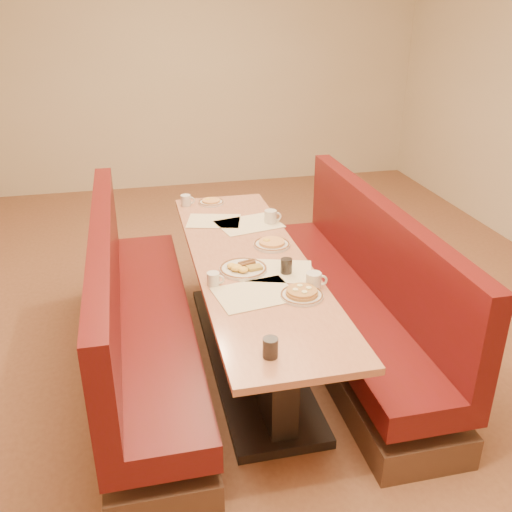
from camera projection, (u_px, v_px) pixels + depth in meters
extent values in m
plane|color=#9E6647|center=(251.00, 359.00, 3.91)|extent=(8.00, 8.00, 0.00)
cube|color=beige|center=(179.00, 73.00, 6.86)|extent=(6.00, 0.04, 2.80)
cube|color=black|center=(251.00, 355.00, 3.90)|extent=(0.55, 1.88, 0.06)
cube|color=black|center=(251.00, 314.00, 3.76)|extent=(0.15, 1.75, 0.71)
cube|color=tan|center=(250.00, 263.00, 3.60)|extent=(0.70, 2.50, 0.04)
cube|color=#4C3326|center=(150.00, 359.00, 3.73)|extent=(0.55, 2.50, 0.20)
cube|color=#530E12|center=(147.00, 324.00, 3.62)|extent=(0.55, 2.50, 0.16)
cube|color=#530E12|center=(105.00, 274.00, 3.41)|extent=(0.12, 2.50, 0.60)
cube|color=#4C3326|center=(344.00, 334.00, 4.00)|extent=(0.55, 2.50, 0.20)
cube|color=#530E12|center=(347.00, 301.00, 3.89)|extent=(0.55, 2.50, 0.16)
cube|color=#530E12|center=(381.00, 247.00, 3.77)|extent=(0.12, 2.50, 0.60)
cube|color=#FFECC7|center=(255.00, 294.00, 3.18)|extent=(0.48, 0.39, 0.00)
cube|color=#FFECC7|center=(277.00, 271.00, 3.44)|extent=(0.49, 0.42, 0.00)
cube|color=#FFECC7|center=(214.00, 221.00, 4.19)|extent=(0.44, 0.37, 0.00)
cube|color=#FFECC7|center=(249.00, 224.00, 4.14)|extent=(0.50, 0.41, 0.00)
cylinder|color=silver|center=(302.00, 296.00, 3.15)|extent=(0.24, 0.24, 0.02)
torus|color=brown|center=(302.00, 294.00, 3.15)|extent=(0.24, 0.24, 0.01)
cylinder|color=#C29245|center=(302.00, 293.00, 3.15)|extent=(0.18, 0.18, 0.02)
cylinder|color=#C29245|center=(302.00, 291.00, 3.14)|extent=(0.17, 0.17, 0.01)
cylinder|color=#FFF2A6|center=(309.00, 288.00, 3.14)|extent=(0.03, 0.03, 0.01)
cylinder|color=#FFF2A6|center=(300.00, 286.00, 3.17)|extent=(0.03, 0.03, 0.01)
cylinder|color=#FFF2A6|center=(295.00, 290.00, 3.13)|extent=(0.03, 0.03, 0.01)
cylinder|color=#FFF2A6|center=(304.00, 292.00, 3.10)|extent=(0.03, 0.03, 0.01)
cylinder|color=silver|center=(243.00, 269.00, 3.45)|extent=(0.29, 0.29, 0.02)
torus|color=brown|center=(243.00, 268.00, 3.44)|extent=(0.28, 0.28, 0.01)
ellipsoid|color=yellow|center=(236.00, 268.00, 3.40)|extent=(0.07, 0.07, 0.04)
ellipsoid|color=yellow|center=(243.00, 270.00, 3.38)|extent=(0.06, 0.06, 0.03)
ellipsoid|color=yellow|center=(232.00, 266.00, 3.43)|extent=(0.06, 0.06, 0.03)
cylinder|color=brown|center=(248.00, 264.00, 3.47)|extent=(0.11, 0.05, 0.02)
cylinder|color=brown|center=(246.00, 262.00, 3.49)|extent=(0.11, 0.05, 0.02)
cube|color=#B69638|center=(255.00, 268.00, 3.42)|extent=(0.10, 0.07, 0.02)
cylinder|color=silver|center=(272.00, 245.00, 3.78)|extent=(0.24, 0.24, 0.02)
torus|color=brown|center=(272.00, 244.00, 3.78)|extent=(0.24, 0.24, 0.01)
cylinder|color=#F29355|center=(272.00, 242.00, 3.77)|extent=(0.17, 0.17, 0.02)
ellipsoid|color=yellow|center=(267.00, 240.00, 3.78)|extent=(0.05, 0.05, 0.03)
cylinder|color=silver|center=(211.00, 203.00, 4.55)|extent=(0.20, 0.20, 0.02)
torus|color=brown|center=(211.00, 202.00, 4.54)|extent=(0.20, 0.20, 0.01)
cylinder|color=#F29355|center=(211.00, 201.00, 4.54)|extent=(0.14, 0.14, 0.02)
ellipsoid|color=yellow|center=(208.00, 199.00, 4.55)|extent=(0.04, 0.04, 0.02)
cylinder|color=silver|center=(314.00, 280.00, 3.23)|extent=(0.09, 0.09, 0.09)
torus|color=silver|center=(322.00, 280.00, 3.23)|extent=(0.07, 0.03, 0.07)
cylinder|color=black|center=(314.00, 274.00, 3.22)|extent=(0.08, 0.08, 0.01)
cylinder|color=silver|center=(213.00, 279.00, 3.27)|extent=(0.07, 0.07, 0.08)
torus|color=silver|center=(220.00, 279.00, 3.26)|extent=(0.06, 0.03, 0.06)
cylinder|color=black|center=(213.00, 274.00, 3.25)|extent=(0.06, 0.06, 0.01)
cylinder|color=silver|center=(271.00, 217.00, 4.15)|extent=(0.09, 0.09, 0.10)
torus|color=silver|center=(277.00, 217.00, 4.15)|extent=(0.07, 0.03, 0.07)
cylinder|color=black|center=(271.00, 211.00, 4.13)|extent=(0.08, 0.08, 0.01)
cylinder|color=silver|center=(186.00, 200.00, 4.49)|extent=(0.08, 0.08, 0.08)
torus|color=silver|center=(191.00, 200.00, 4.49)|extent=(0.06, 0.03, 0.06)
cylinder|color=black|center=(186.00, 196.00, 4.48)|extent=(0.07, 0.07, 0.01)
cylinder|color=black|center=(270.00, 348.00, 2.62)|extent=(0.07, 0.07, 0.10)
cylinder|color=silver|center=(270.00, 348.00, 2.62)|extent=(0.07, 0.07, 0.10)
cylinder|color=black|center=(286.00, 266.00, 3.40)|extent=(0.07, 0.07, 0.09)
cylinder|color=silver|center=(286.00, 266.00, 3.40)|extent=(0.07, 0.07, 0.10)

